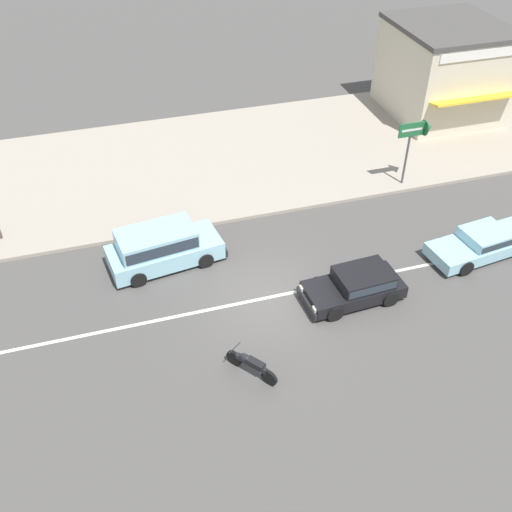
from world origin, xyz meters
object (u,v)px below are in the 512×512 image
(sedan_pale_blue_0, at_px, (483,242))
(minivan_pale_blue_5, at_px, (161,246))
(shopfront_corner_warung, at_px, (444,69))
(motorcycle_1, at_px, (251,364))
(arrow_signboard, at_px, (423,131))
(hatchback_black_3, at_px, (357,285))

(sedan_pale_blue_0, xyz_separation_m, minivan_pale_blue_5, (-11.96, 2.93, 0.31))
(minivan_pale_blue_5, relative_size, shopfront_corner_warung, 0.70)
(sedan_pale_blue_0, bearing_deg, motorcycle_1, -162.74)
(minivan_pale_blue_5, height_order, shopfront_corner_warung, shopfront_corner_warung)
(sedan_pale_blue_0, relative_size, motorcycle_1, 2.93)
(arrow_signboard, bearing_deg, minivan_pale_blue_5, -168.81)
(minivan_pale_blue_5, xyz_separation_m, shopfront_corner_warung, (16.50, 8.50, 1.65))
(motorcycle_1, height_order, arrow_signboard, arrow_signboard)
(hatchback_black_3, height_order, shopfront_corner_warung, shopfront_corner_warung)
(arrow_signboard, xyz_separation_m, shopfront_corner_warung, (4.65, 6.16, -0.17))
(sedan_pale_blue_0, relative_size, shopfront_corner_warung, 0.71)
(hatchback_black_3, relative_size, minivan_pale_blue_5, 0.81)
(hatchback_black_3, height_order, minivan_pale_blue_5, minivan_pale_blue_5)
(minivan_pale_blue_5, bearing_deg, arrow_signboard, 11.19)
(sedan_pale_blue_0, bearing_deg, minivan_pale_blue_5, 166.22)
(minivan_pale_blue_5, height_order, motorcycle_1, minivan_pale_blue_5)
(sedan_pale_blue_0, xyz_separation_m, arrow_signboard, (-0.11, 5.28, 2.13))
(motorcycle_1, bearing_deg, shopfront_corner_warung, 44.65)
(minivan_pale_blue_5, bearing_deg, hatchback_black_3, -31.53)
(minivan_pale_blue_5, distance_m, arrow_signboard, 12.22)
(hatchback_black_3, height_order, arrow_signboard, arrow_signboard)
(arrow_signboard, bearing_deg, hatchback_black_3, -132.16)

